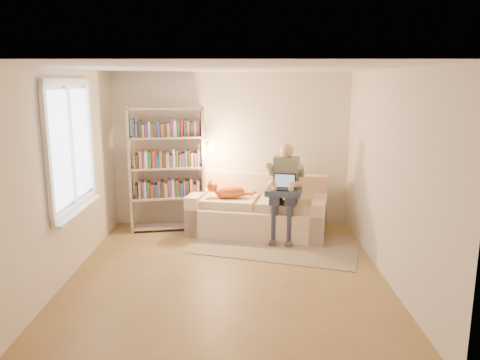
{
  "coord_description": "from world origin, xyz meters",
  "views": [
    {
      "loc": [
        0.19,
        -5.63,
        2.45
      ],
      "look_at": [
        0.16,
        1.0,
        1.04
      ],
      "focal_mm": 35.0,
      "sensor_mm": 36.0,
      "label": 1
    }
  ],
  "objects_px": {
    "laptop": "(284,185)",
    "sofa": "(258,213)",
    "bookshelf": "(167,163)",
    "cat": "(225,191)",
    "person": "(285,185)"
  },
  "relations": [
    {
      "from": "sofa",
      "to": "cat",
      "type": "xyz_separation_m",
      "value": [
        -0.55,
        -0.03,
        0.37
      ]
    },
    {
      "from": "sofa",
      "to": "bookshelf",
      "type": "xyz_separation_m",
      "value": [
        -1.5,
        0.15,
        0.8
      ]
    },
    {
      "from": "laptop",
      "to": "bookshelf",
      "type": "distance_m",
      "value": 1.96
    },
    {
      "from": "cat",
      "to": "bookshelf",
      "type": "height_order",
      "value": "bookshelf"
    },
    {
      "from": "cat",
      "to": "bookshelf",
      "type": "distance_m",
      "value": 1.06
    },
    {
      "from": "sofa",
      "to": "person",
      "type": "height_order",
      "value": "person"
    },
    {
      "from": "sofa",
      "to": "person",
      "type": "xyz_separation_m",
      "value": [
        0.41,
        -0.25,
        0.51
      ]
    },
    {
      "from": "cat",
      "to": "person",
      "type": "bearing_deg",
      "value": -1.25
    },
    {
      "from": "person",
      "to": "laptop",
      "type": "bearing_deg",
      "value": -91.74
    },
    {
      "from": "cat",
      "to": "bookshelf",
      "type": "relative_size",
      "value": 0.37
    },
    {
      "from": "laptop",
      "to": "sofa",
      "type": "bearing_deg",
      "value": 147.56
    },
    {
      "from": "sofa",
      "to": "laptop",
      "type": "xyz_separation_m",
      "value": [
        0.38,
        -0.37,
        0.54
      ]
    },
    {
      "from": "person",
      "to": "cat",
      "type": "height_order",
      "value": "person"
    },
    {
      "from": "sofa",
      "to": "cat",
      "type": "distance_m",
      "value": 0.66
    },
    {
      "from": "sofa",
      "to": "bookshelf",
      "type": "height_order",
      "value": "bookshelf"
    }
  ]
}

